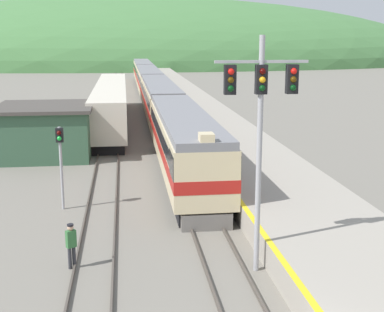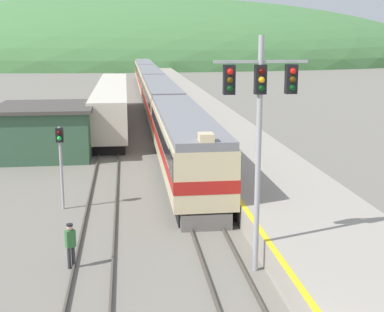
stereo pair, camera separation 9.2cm
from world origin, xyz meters
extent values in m
cube|color=#4C443D|center=(-0.72, 70.00, 0.08)|extent=(0.08, 180.00, 0.16)
cube|color=#4C443D|center=(0.72, 70.00, 0.08)|extent=(0.08, 180.00, 0.16)
cube|color=#4C443D|center=(-5.57, 70.00, 0.08)|extent=(0.08, 180.00, 0.16)
cube|color=#4C443D|center=(-4.14, 70.00, 0.08)|extent=(0.08, 180.00, 0.16)
cube|color=#9E9689|center=(4.52, 50.00, 0.55)|extent=(5.92, 140.00, 1.09)
cube|color=yellow|center=(1.68, 50.00, 1.10)|extent=(0.24, 140.00, 0.01)
ellipsoid|color=#477A42|center=(0.00, 164.89, 0.00)|extent=(206.51, 92.93, 41.44)
cube|color=#385B42|center=(-9.27, 27.99, 1.75)|extent=(6.42, 6.66, 3.49)
cube|color=#47423D|center=(-9.27, 27.99, 3.61)|extent=(6.92, 7.16, 0.24)
cube|color=black|center=(0.00, 20.93, 0.42)|extent=(2.45, 18.46, 0.85)
cube|color=beige|center=(0.00, 20.93, 2.25)|extent=(2.99, 19.64, 2.80)
cube|color=red|center=(0.00, 20.93, 2.03)|extent=(3.02, 19.66, 0.62)
cube|color=black|center=(0.00, 20.93, 2.87)|extent=(3.01, 18.46, 0.84)
cube|color=slate|center=(0.00, 20.93, 3.85)|extent=(2.81, 19.64, 0.40)
cube|color=black|center=(0.00, 12.24, 2.87)|extent=(3.03, 2.20, 1.12)
cube|color=beige|center=(0.00, 11.56, 4.23)|extent=(0.64, 0.80, 0.36)
cube|color=slate|center=(0.00, 11.31, 0.38)|extent=(2.33, 0.40, 0.77)
cube|color=black|center=(0.00, 42.91, 0.42)|extent=(2.45, 21.16, 0.85)
cube|color=beige|center=(0.00, 42.91, 2.25)|extent=(2.99, 22.51, 2.80)
cube|color=red|center=(0.00, 42.91, 2.03)|extent=(3.02, 22.53, 0.62)
cube|color=black|center=(0.00, 42.91, 2.87)|extent=(3.01, 21.16, 0.84)
cube|color=slate|center=(0.00, 42.91, 3.85)|extent=(2.81, 22.51, 0.40)
cube|color=black|center=(0.00, 66.32, 0.42)|extent=(2.45, 21.16, 0.85)
cube|color=beige|center=(0.00, 66.32, 2.25)|extent=(2.99, 22.51, 2.80)
cube|color=red|center=(0.00, 66.32, 2.03)|extent=(3.02, 22.53, 0.62)
cube|color=black|center=(0.00, 66.32, 2.87)|extent=(3.01, 21.16, 0.84)
cube|color=slate|center=(0.00, 66.32, 3.85)|extent=(2.81, 22.51, 0.40)
cube|color=black|center=(0.00, 89.74, 0.42)|extent=(2.45, 21.16, 0.85)
cube|color=beige|center=(0.00, 89.74, 2.25)|extent=(2.99, 22.51, 2.80)
cube|color=red|center=(0.00, 89.74, 2.03)|extent=(3.02, 22.53, 0.62)
cube|color=black|center=(0.00, 89.74, 2.87)|extent=(3.01, 21.16, 0.84)
cube|color=slate|center=(0.00, 89.74, 3.85)|extent=(2.81, 22.51, 0.40)
cube|color=black|center=(-4.86, 42.29, 0.40)|extent=(2.46, 29.56, 0.80)
cube|color=beige|center=(-4.86, 42.29, 2.37)|extent=(2.90, 30.79, 3.15)
cylinder|color=#9E9EA3|center=(1.19, 6.89, 4.31)|extent=(0.20, 0.20, 8.62)
cube|color=#9E9EA3|center=(1.19, 6.89, 7.72)|extent=(3.30, 0.10, 0.10)
cube|color=black|center=(0.09, 6.89, 7.11)|extent=(0.40, 0.28, 1.02)
sphere|color=red|center=(0.09, 6.72, 7.40)|extent=(0.22, 0.22, 0.22)
sphere|color=#412C05|center=(0.09, 6.72, 7.11)|extent=(0.22, 0.22, 0.22)
sphere|color=black|center=(0.09, 6.72, 6.82)|extent=(0.22, 0.22, 0.22)
cube|color=black|center=(1.19, 6.89, 7.11)|extent=(0.40, 0.28, 1.02)
sphere|color=#3C0504|center=(1.19, 6.72, 7.40)|extent=(0.22, 0.22, 0.22)
sphere|color=orange|center=(1.19, 6.72, 7.11)|extent=(0.22, 0.22, 0.22)
sphere|color=black|center=(1.19, 6.72, 6.82)|extent=(0.22, 0.22, 0.22)
cube|color=black|center=(2.29, 6.89, 7.11)|extent=(0.40, 0.28, 1.02)
sphere|color=red|center=(2.29, 6.72, 7.40)|extent=(0.22, 0.22, 0.22)
sphere|color=#412C05|center=(2.29, 6.72, 7.11)|extent=(0.22, 0.22, 0.22)
sphere|color=black|center=(2.29, 6.72, 6.82)|extent=(0.22, 0.22, 0.22)
cylinder|color=#9E9EA3|center=(-6.76, 15.21, 2.11)|extent=(0.14, 0.14, 4.23)
cube|color=black|center=(-6.76, 15.21, 3.82)|extent=(0.36, 0.28, 0.71)
sphere|color=#3C0504|center=(-6.76, 15.04, 3.96)|extent=(0.22, 0.22, 0.22)
sphere|color=green|center=(-6.76, 15.04, 3.68)|extent=(0.22, 0.22, 0.22)
cylinder|color=#2D2D33|center=(-5.74, 7.89, 0.42)|extent=(0.14, 0.14, 0.85)
cylinder|color=#2D2D33|center=(-5.59, 7.97, 0.42)|extent=(0.14, 0.14, 0.85)
cube|color=#336B38|center=(-5.66, 7.93, 1.18)|extent=(0.42, 0.37, 0.65)
sphere|color=tan|center=(-5.66, 7.93, 1.62)|extent=(0.23, 0.23, 0.23)
cylinder|color=black|center=(-5.66, 7.93, 1.72)|extent=(0.24, 0.24, 0.07)
camera|label=1|loc=(-3.53, -11.28, 8.57)|focal=50.00mm
camera|label=2|loc=(-3.44, -11.29, 8.57)|focal=50.00mm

